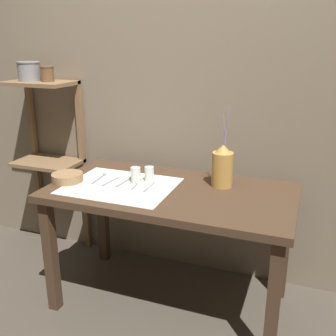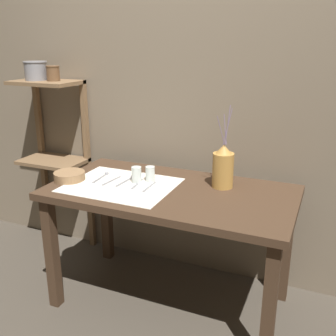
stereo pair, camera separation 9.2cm
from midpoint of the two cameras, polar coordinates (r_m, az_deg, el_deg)
ground_plane at (r=2.50m, az=1.45°, el=-18.69°), size 12.00×12.00×0.00m
stone_wall_back at (r=2.45m, az=5.79°, el=11.12°), size 7.00×0.06×2.40m
wooden_table at (r=2.18m, az=1.58°, el=-5.41°), size 1.34×0.71×0.72m
wooden_shelf_unit at (r=2.86m, az=-15.19°, el=4.22°), size 0.44×0.29×1.24m
linen_cloth at (r=2.21m, az=-5.63°, el=-2.47°), size 0.59×0.47×0.00m
pitcher_with_flowers at (r=2.17m, az=9.19°, el=0.06°), size 0.12×0.12×0.45m
wooden_bowl at (r=2.33m, az=-13.02°, el=-1.16°), size 0.18×0.18×0.05m
glass_tumbler_near at (r=2.23m, az=-3.42°, el=-0.98°), size 0.06×0.06×0.09m
glass_tumbler_far at (r=2.24m, az=-1.44°, el=-0.86°), size 0.05×0.05×0.09m
spoon_outer at (r=2.36m, az=-8.14°, el=-1.06°), size 0.03×0.18×0.02m
fork_outer at (r=2.27m, az=-7.05°, el=-1.86°), size 0.03×0.16×0.00m
spoon_inner at (r=2.29m, az=-4.47°, el=-1.58°), size 0.03×0.18×0.02m
knife_center at (r=2.21m, az=-3.31°, el=-2.34°), size 0.03×0.16×0.00m
fork_inner at (r=2.16m, az=-1.50°, el=-2.74°), size 0.02×0.16×0.00m
metal_pot_large at (r=2.80m, az=-17.75°, el=13.37°), size 0.15×0.15×0.12m
metal_pot_small at (r=2.72m, az=-15.41°, el=13.18°), size 0.09×0.09×0.10m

